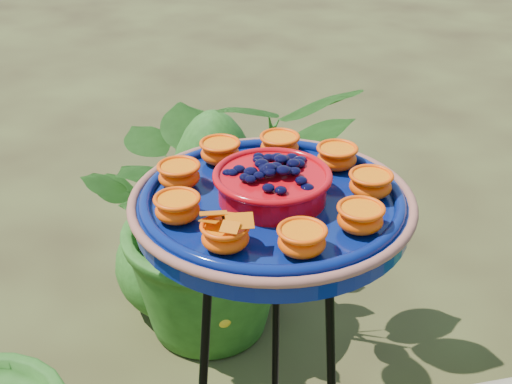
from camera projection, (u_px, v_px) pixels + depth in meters
tripod_stand at (270, 378)px, 1.32m from camera, size 0.41×0.41×0.87m
feeder_dish at (272, 200)px, 1.14m from camera, size 0.58×0.58×0.10m
shrub_back_left at (215, 204)px, 2.09m from camera, size 1.00×1.01×0.85m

